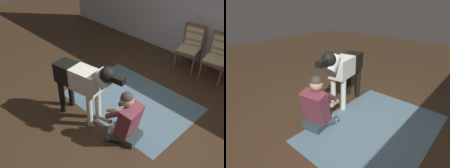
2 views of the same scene
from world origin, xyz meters
The scene contains 5 objects.
ground_plane centered at (0.00, 0.00, 0.00)m, with size 15.87×15.87×0.00m, color #3E2A1B.
area_rug centered at (-0.19, 0.36, 0.00)m, with size 2.32×1.65×0.01m, color slate.
person_sitting_on_floor centered at (0.36, -0.41, 0.36)m, with size 0.72×0.57×0.88m.
large_dog centered at (-0.46, -0.55, 0.76)m, with size 1.46×0.45×1.20m.
hot_dog_on_plate centered at (0.13, -0.45, 0.03)m, with size 0.20×0.20×0.06m.
Camera 2 is at (2.03, 1.53, 1.90)m, focal length 29.29 mm.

